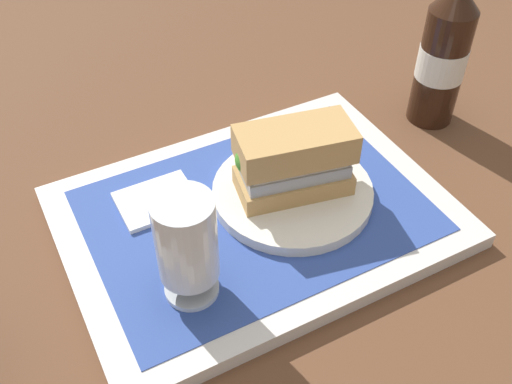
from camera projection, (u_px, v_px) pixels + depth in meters
The scene contains 8 objects.
ground_plane at pixel (256, 223), 0.71m from camera, with size 3.00×3.00×0.00m, color brown.
tray at pixel (256, 217), 0.70m from camera, with size 0.44×0.32×0.02m, color silver.
placemat at pixel (256, 210), 0.70m from camera, with size 0.38×0.27×0.00m, color #2D4793.
plate at pixel (292, 191), 0.71m from camera, with size 0.19×0.19×0.01m, color silver.
sandwich at pixel (291, 159), 0.67m from camera, with size 0.14×0.09×0.08m.
beer_glass at pixel (187, 246), 0.56m from camera, with size 0.06×0.06×0.12m.
napkin_folded at pixel (157, 200), 0.70m from camera, with size 0.09×0.07×0.01m, color white.
second_bottle at pixel (444, 53), 0.79m from camera, with size 0.07×0.07×0.27m.
Camera 1 is at (0.23, 0.43, 0.51)m, focal length 41.91 mm.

